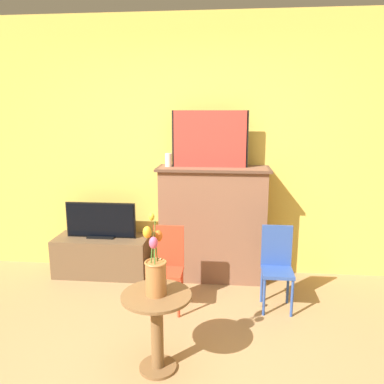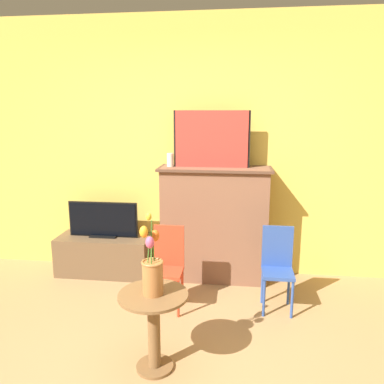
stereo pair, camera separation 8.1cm
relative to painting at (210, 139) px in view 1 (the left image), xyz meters
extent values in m
cube|color=#EAC651|center=(-0.19, 0.22, -0.11)|extent=(8.00, 0.06, 2.70)
cube|color=brown|center=(0.04, -0.01, -0.87)|extent=(1.07, 0.38, 1.18)
cube|color=brown|center=(0.04, -0.02, -0.29)|extent=(1.13, 0.42, 0.02)
cube|color=black|center=(0.00, 0.01, 0.00)|extent=(0.76, 0.02, 0.56)
cube|color=red|center=(0.00, -0.01, 0.00)|extent=(0.72, 0.02, 0.56)
cylinder|color=silver|center=(-0.42, -0.01, -0.21)|extent=(0.07, 0.07, 0.14)
cube|color=brown|center=(-1.15, -0.04, -1.26)|extent=(0.99, 0.42, 0.41)
cube|color=black|center=(-1.15, -0.04, -1.04)|extent=(0.29, 0.12, 0.02)
cube|color=black|center=(-1.15, -0.03, -0.86)|extent=(0.75, 0.02, 0.38)
cube|color=black|center=(-1.15, -0.04, -0.86)|extent=(0.72, 0.02, 0.35)
cylinder|color=red|center=(-0.45, -0.84, -1.29)|extent=(0.02, 0.02, 0.34)
cylinder|color=red|center=(-0.21, -0.84, -1.29)|extent=(0.02, 0.02, 0.34)
cylinder|color=red|center=(-0.45, -0.61, -1.29)|extent=(0.02, 0.02, 0.34)
cylinder|color=red|center=(-0.21, -0.61, -1.29)|extent=(0.02, 0.02, 0.34)
cube|color=red|center=(-0.33, -0.73, -1.11)|extent=(0.27, 0.27, 0.03)
cube|color=red|center=(-0.33, -0.60, -0.91)|extent=(0.27, 0.02, 0.37)
cylinder|color=#2D4C99|center=(0.52, -0.74, -1.29)|extent=(0.02, 0.02, 0.34)
cylinder|color=#2D4C99|center=(0.75, -0.74, -1.29)|extent=(0.02, 0.02, 0.34)
cylinder|color=#2D4C99|center=(0.52, -0.51, -1.29)|extent=(0.02, 0.02, 0.34)
cylinder|color=#2D4C99|center=(0.75, -0.51, -1.29)|extent=(0.02, 0.02, 0.34)
cube|color=#2D4C99|center=(0.63, -0.62, -1.11)|extent=(0.27, 0.27, 0.03)
cube|color=#2D4C99|center=(0.63, -0.50, -0.91)|extent=(0.27, 0.02, 0.37)
cylinder|color=brown|center=(-0.27, -1.51, -1.45)|extent=(0.26, 0.26, 0.02)
cylinder|color=brown|center=(-0.27, -1.51, -1.20)|extent=(0.08, 0.08, 0.53)
cylinder|color=brown|center=(-0.27, -1.51, -0.92)|extent=(0.47, 0.47, 0.02)
cylinder|color=#AD6B38|center=(-0.27, -1.51, -0.80)|extent=(0.14, 0.14, 0.22)
torus|color=#AD6B38|center=(-0.27, -1.51, -0.69)|extent=(0.15, 0.15, 0.02)
cylinder|color=#477A2D|center=(-0.29, -1.52, -0.62)|extent=(0.03, 0.02, 0.29)
ellipsoid|color=orange|center=(-0.31, -1.53, -0.48)|extent=(0.06, 0.06, 0.08)
cylinder|color=#477A2D|center=(-0.26, -1.49, -0.64)|extent=(0.01, 0.04, 0.24)
ellipsoid|color=orange|center=(-0.26, -1.46, -0.53)|extent=(0.06, 0.06, 0.08)
cylinder|color=#477A2D|center=(-0.27, -1.54, -0.65)|extent=(0.01, 0.04, 0.23)
ellipsoid|color=#E0517A|center=(-0.27, -1.56, -0.53)|extent=(0.06, 0.06, 0.08)
cylinder|color=#477A2D|center=(-0.28, -1.49, -0.58)|extent=(0.04, 0.07, 0.36)
ellipsoid|color=gold|center=(-0.30, -1.43, -0.41)|extent=(0.04, 0.04, 0.05)
camera|label=1|loc=(0.19, -3.74, 0.26)|focal=35.00mm
camera|label=2|loc=(0.27, -3.73, 0.26)|focal=35.00mm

